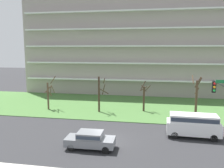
{
  "coord_description": "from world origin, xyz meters",
  "views": [
    {
      "loc": [
        4.24,
        -21.16,
        8.87
      ],
      "look_at": [
        -0.56,
        6.0,
        4.7
      ],
      "focal_mm": 37.3,
      "sensor_mm": 36.0,
      "label": 1
    }
  ],
  "objects_px": {
    "tree_far_left": "(49,94)",
    "tree_left": "(100,93)",
    "van_white_near_left": "(193,124)",
    "sedan_gray_center_left": "(90,139)",
    "tree_center": "(144,97)",
    "tree_right": "(196,95)"
  },
  "relations": [
    {
      "from": "tree_far_left",
      "to": "tree_left",
      "type": "xyz_separation_m",
      "value": [
        7.68,
        -0.12,
        0.33
      ]
    },
    {
      "from": "tree_far_left",
      "to": "van_white_near_left",
      "type": "xyz_separation_m",
      "value": [
        19.06,
        -7.63,
        -1.0
      ]
    },
    {
      "from": "tree_left",
      "to": "sedan_gray_center_left",
      "type": "height_order",
      "value": "tree_left"
    },
    {
      "from": "tree_left",
      "to": "van_white_near_left",
      "type": "distance_m",
      "value": 13.7
    },
    {
      "from": "tree_left",
      "to": "van_white_near_left",
      "type": "height_order",
      "value": "tree_left"
    },
    {
      "from": "van_white_near_left",
      "to": "sedan_gray_center_left",
      "type": "xyz_separation_m",
      "value": [
        -9.51,
        -4.5,
        -0.52
      ]
    },
    {
      "from": "tree_center",
      "to": "van_white_near_left",
      "type": "distance_m",
      "value": 10.45
    },
    {
      "from": "tree_far_left",
      "to": "van_white_near_left",
      "type": "relative_size",
      "value": 0.96
    },
    {
      "from": "tree_center",
      "to": "sedan_gray_center_left",
      "type": "xyz_separation_m",
      "value": [
        -4.22,
        -13.47,
        -1.31
      ]
    },
    {
      "from": "tree_right",
      "to": "sedan_gray_center_left",
      "type": "relative_size",
      "value": 1.22
    },
    {
      "from": "tree_far_left",
      "to": "tree_center",
      "type": "height_order",
      "value": "tree_far_left"
    },
    {
      "from": "tree_left",
      "to": "tree_right",
      "type": "xyz_separation_m",
      "value": [
        13.08,
        0.99,
        0.02
      ]
    },
    {
      "from": "van_white_near_left",
      "to": "sedan_gray_center_left",
      "type": "bearing_deg",
      "value": 27.4
    },
    {
      "from": "tree_right",
      "to": "tree_far_left",
      "type": "bearing_deg",
      "value": -177.62
    },
    {
      "from": "tree_right",
      "to": "van_white_near_left",
      "type": "xyz_separation_m",
      "value": [
        -1.7,
        -8.5,
        -1.36
      ]
    },
    {
      "from": "van_white_near_left",
      "to": "tree_center",
      "type": "bearing_deg",
      "value": -57.4
    },
    {
      "from": "tree_center",
      "to": "tree_right",
      "type": "xyz_separation_m",
      "value": [
        6.99,
        -0.47,
        0.57
      ]
    },
    {
      "from": "tree_center",
      "to": "tree_far_left",
      "type": "bearing_deg",
      "value": -174.45
    },
    {
      "from": "tree_left",
      "to": "tree_right",
      "type": "distance_m",
      "value": 13.12
    },
    {
      "from": "tree_center",
      "to": "sedan_gray_center_left",
      "type": "distance_m",
      "value": 14.18
    },
    {
      "from": "tree_left",
      "to": "tree_center",
      "type": "height_order",
      "value": "tree_left"
    },
    {
      "from": "tree_far_left",
      "to": "tree_right",
      "type": "bearing_deg",
      "value": 2.38
    }
  ]
}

